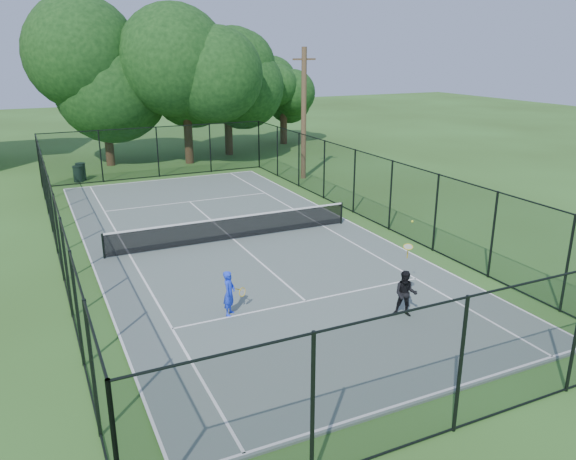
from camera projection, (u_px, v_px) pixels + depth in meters
name	position (u px, v px, depth m)	size (l,w,h in m)	color
ground	(234.00, 241.00, 22.55)	(120.00, 120.00, 0.00)	#31501B
tennis_court	(234.00, 240.00, 22.54)	(11.00, 24.00, 0.06)	slate
tennis_net	(233.00, 227.00, 22.37)	(10.08, 0.08, 0.95)	black
fence	(232.00, 205.00, 22.09)	(13.10, 26.10, 3.00)	black
tree_near_left	(102.00, 72.00, 35.22)	(7.42, 7.42, 9.68)	#332114
tree_near_mid	(185.00, 74.00, 35.94)	(7.19, 7.19, 9.40)	#332114
tree_near_right	(227.00, 79.00, 39.14)	(6.06, 6.06, 8.36)	#332114
tree_far_right	(284.00, 98.00, 44.23)	(4.44, 4.44, 5.87)	#332114
trash_bin_left	(78.00, 174.00, 32.36)	(0.58, 0.58, 0.93)	black
trash_bin_right	(81.00, 172.00, 32.70)	(0.58, 0.58, 1.01)	black
utility_pole	(304.00, 114.00, 32.23)	(1.40, 0.30, 7.45)	#4C3823
player_blue	(229.00, 293.00, 16.00)	(0.86, 0.58, 1.34)	#1D3BF6
player_black	(406.00, 294.00, 15.92)	(1.02, 1.09, 2.61)	black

